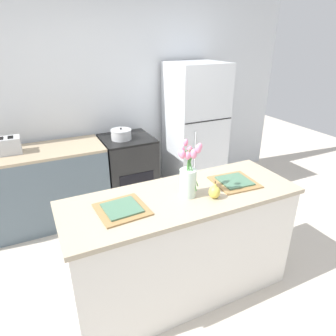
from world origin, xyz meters
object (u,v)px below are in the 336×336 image
object	(u,v)px
toaster	(7,146)
cooking_pot	(121,134)
stove_range	(129,171)
refrigerator	(195,130)
pear_figurine	(215,191)
plate_setting_left	(122,209)
plate_setting_right	(235,182)
flower_vase	(188,176)

from	to	relation	value
toaster	cooking_pot	distance (m)	1.20
stove_range	cooking_pot	distance (m)	0.52
refrigerator	pear_figurine	distance (m)	1.94
stove_range	plate_setting_left	bearing A→B (deg)	-109.61
plate_setting_right	toaster	xyz separation A→B (m)	(-1.65, 1.64, 0.03)
stove_range	pear_figurine	world-z (taller)	pear_figurine
pear_figurine	toaster	bearing A→B (deg)	127.58
flower_vase	plate_setting_left	world-z (taller)	flower_vase
flower_vase	refrigerator	bearing A→B (deg)	57.82
stove_range	toaster	bearing A→B (deg)	178.49
stove_range	pear_figurine	distance (m)	1.82
stove_range	plate_setting_left	distance (m)	1.78
plate_setting_left	flower_vase	bearing A→B (deg)	-1.98
stove_range	refrigerator	world-z (taller)	refrigerator
pear_figurine	plate_setting_left	xyz separation A→B (m)	(-0.66, 0.13, -0.04)
stove_range	toaster	world-z (taller)	toaster
stove_range	toaster	xyz separation A→B (m)	(-1.28, 0.03, 0.54)
stove_range	refrigerator	distance (m)	1.04
flower_vase	cooking_pot	xyz separation A→B (m)	(-0.00, 1.59, -0.14)
toaster	cooking_pot	size ratio (longest dim) A/B	1.15
stove_range	plate_setting_left	size ratio (longest dim) A/B	2.60
plate_setting_right	toaster	distance (m)	2.32
flower_vase	pear_figurine	world-z (taller)	flower_vase
toaster	flower_vase	bearing A→B (deg)	-53.96
stove_range	flower_vase	bearing A→B (deg)	-92.50
plate_setting_right	toaster	size ratio (longest dim) A/B	1.24
refrigerator	flower_vase	xyz separation A→B (m)	(-1.02, -1.62, 0.24)
flower_vase	toaster	bearing A→B (deg)	126.04
pear_figurine	plate_setting_right	xyz separation A→B (m)	(0.28, 0.13, -0.04)
stove_range	flower_vase	world-z (taller)	flower_vase
refrigerator	pear_figurine	size ratio (longest dim) A/B	12.46
plate_setting_left	refrigerator	bearing A→B (deg)	46.53
pear_figurine	plate_setting_right	bearing A→B (deg)	24.96
plate_setting_right	cooking_pot	world-z (taller)	cooking_pot
plate_setting_right	pear_figurine	bearing A→B (deg)	-155.04
stove_range	flower_vase	distance (m)	1.75
cooking_pot	refrigerator	bearing A→B (deg)	1.90
pear_figurine	flower_vase	bearing A→B (deg)	144.00
plate_setting_right	cooking_pot	size ratio (longest dim) A/B	1.42
plate_setting_right	toaster	world-z (taller)	toaster
toaster	cooking_pot	world-z (taller)	toaster
plate_setting_left	toaster	bearing A→B (deg)	113.24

